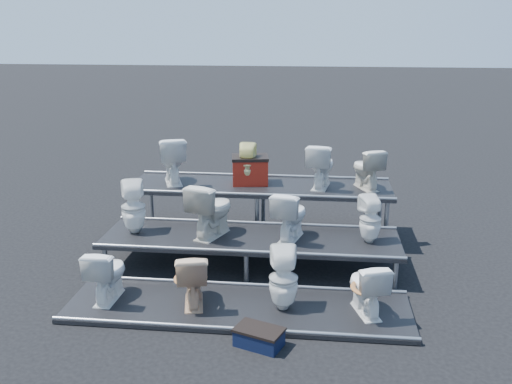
# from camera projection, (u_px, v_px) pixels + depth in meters

# --- Properties ---
(ground) EXTENTS (80.00, 80.00, 0.00)m
(ground) POSITION_uv_depth(u_px,v_px,m) (251.00, 267.00, 8.23)
(ground) COLOR black
(ground) RESTS_ON ground
(tier_front) EXTENTS (4.20, 1.20, 0.06)m
(tier_front) POSITION_uv_depth(u_px,v_px,m) (238.00, 308.00, 6.98)
(tier_front) COLOR black
(tier_front) RESTS_ON ground
(tier_mid) EXTENTS (4.20, 1.20, 0.46)m
(tier_mid) POSITION_uv_depth(u_px,v_px,m) (251.00, 252.00, 8.16)
(tier_mid) COLOR black
(tier_mid) RESTS_ON ground
(tier_back) EXTENTS (4.20, 1.20, 0.86)m
(tier_back) POSITION_uv_depth(u_px,v_px,m) (260.00, 210.00, 9.34)
(tier_back) COLOR black
(tier_back) RESTS_ON ground
(toilet_0) EXTENTS (0.41, 0.69, 0.69)m
(toilet_0) POSITION_uv_depth(u_px,v_px,m) (107.00, 273.00, 7.05)
(toilet_0) COLOR white
(toilet_0) RESTS_ON tier_front
(toilet_1) EXTENTS (0.51, 0.74, 0.69)m
(toilet_1) POSITION_uv_depth(u_px,v_px,m) (193.00, 278.00, 6.94)
(toilet_1) COLOR tan
(toilet_1) RESTS_ON tier_front
(toilet_2) EXTENTS (0.38, 0.39, 0.78)m
(toilet_2) POSITION_uv_depth(u_px,v_px,m) (283.00, 279.00, 6.80)
(toilet_2) COLOR white
(toilet_2) RESTS_ON tier_front
(toilet_3) EXTENTS (0.55, 0.73, 0.67)m
(toilet_3) POSITION_uv_depth(u_px,v_px,m) (366.00, 287.00, 6.71)
(toilet_3) COLOR white
(toilet_3) RESTS_ON tier_front
(toilet_4) EXTENTS (0.44, 0.44, 0.77)m
(toilet_4) POSITION_uv_depth(u_px,v_px,m) (133.00, 207.00, 8.17)
(toilet_4) COLOR white
(toilet_4) RESTS_ON tier_mid
(toilet_5) EXTENTS (0.69, 0.88, 0.79)m
(toilet_5) POSITION_uv_depth(u_px,v_px,m) (211.00, 209.00, 8.05)
(toilet_5) COLOR beige
(toilet_5) RESTS_ON tier_mid
(toilet_6) EXTENTS (0.56, 0.77, 0.70)m
(toilet_6) POSITION_uv_depth(u_px,v_px,m) (290.00, 215.00, 7.94)
(toilet_6) COLOR white
(toilet_6) RESTS_ON tier_mid
(toilet_7) EXTENTS (0.38, 0.38, 0.66)m
(toilet_7) POSITION_uv_depth(u_px,v_px,m) (370.00, 219.00, 7.82)
(toilet_7) COLOR white
(toilet_7) RESTS_ON tier_mid
(toilet_8) EXTENTS (0.65, 0.85, 0.76)m
(toilet_8) POSITION_uv_depth(u_px,v_px,m) (172.00, 160.00, 9.27)
(toilet_8) COLOR white
(toilet_8) RESTS_ON tier_back
(toilet_9) EXTENTS (0.31, 0.31, 0.67)m
(toilet_9) POSITION_uv_depth(u_px,v_px,m) (247.00, 164.00, 9.15)
(toilet_9) COLOR #F3EC95
(toilet_9) RESTS_ON tier_back
(toilet_10) EXTENTS (0.51, 0.75, 0.71)m
(toilet_10) POSITION_uv_depth(u_px,v_px,m) (321.00, 165.00, 9.02)
(toilet_10) COLOR white
(toilet_10) RESTS_ON tier_back
(toilet_11) EXTENTS (0.59, 0.73, 0.65)m
(toilet_11) POSITION_uv_depth(u_px,v_px,m) (367.00, 168.00, 8.95)
(toilet_11) COLOR beige
(toilet_11) RESTS_ON tier_back
(red_crate) EXTENTS (0.63, 0.53, 0.41)m
(red_crate) POSITION_uv_depth(u_px,v_px,m) (250.00, 171.00, 9.27)
(red_crate) COLOR #9E2311
(red_crate) RESTS_ON tier_back
(step_stool) EXTENTS (0.57, 0.45, 0.18)m
(step_stool) POSITION_uv_depth(u_px,v_px,m) (259.00, 338.00, 6.19)
(step_stool) COLOR black
(step_stool) RESTS_ON ground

